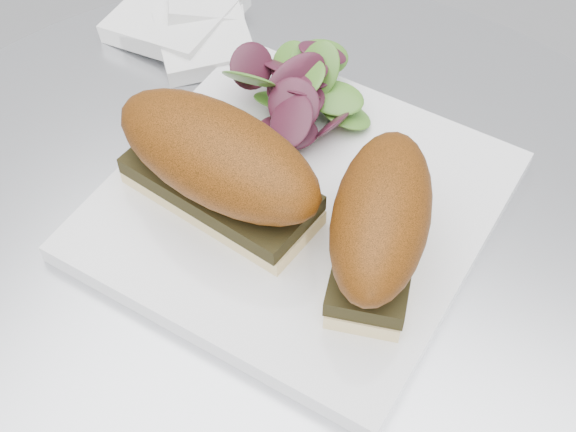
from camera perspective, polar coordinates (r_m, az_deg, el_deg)
name	(u,v)px	position (r m, az deg, el deg)	size (l,w,h in m)	color
table	(277,421)	(0.78, -0.78, -14.36)	(0.70, 0.70, 0.73)	silver
plate	(298,205)	(0.60, 0.72, 0.78)	(0.27, 0.27, 0.02)	white
sandwich_left	(218,163)	(0.56, -5.00, 3.77)	(0.18, 0.11, 0.08)	beige
sandwich_right	(380,223)	(0.53, 6.59, -0.50)	(0.09, 0.15, 0.08)	beige
salad	(298,92)	(0.63, 0.74, 8.80)	(0.11, 0.11, 0.05)	#5A9731
napkin	(190,33)	(0.74, -6.97, 12.81)	(0.13, 0.13, 0.02)	white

